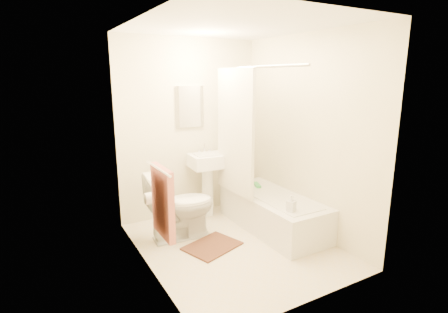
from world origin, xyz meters
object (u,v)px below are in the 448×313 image
toilet (180,206)px  soap_bottle (291,204)px  sink (208,182)px  bathtub (272,212)px  bath_mat (212,246)px

toilet → soap_bottle: size_ratio=4.24×
sink → soap_bottle: (0.37, -1.30, 0.05)m
bathtub → bath_mat: bearing=-175.2°
bath_mat → toilet: bearing=116.9°
sink → bath_mat: sink is taller
bathtub → soap_bottle: size_ratio=8.05×
sink → bathtub: bearing=-52.7°
bath_mat → bathtub: bearing=4.8°
toilet → sink: (0.60, 0.45, 0.08)m
toilet → sink: 0.75m
bath_mat → soap_bottle: bearing=-30.6°
toilet → bathtub: toilet is taller
sink → bath_mat: (-0.39, -0.86, -0.47)m
bathtub → bath_mat: bathtub is taller
bathtub → soap_bottle: bearing=-106.3°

